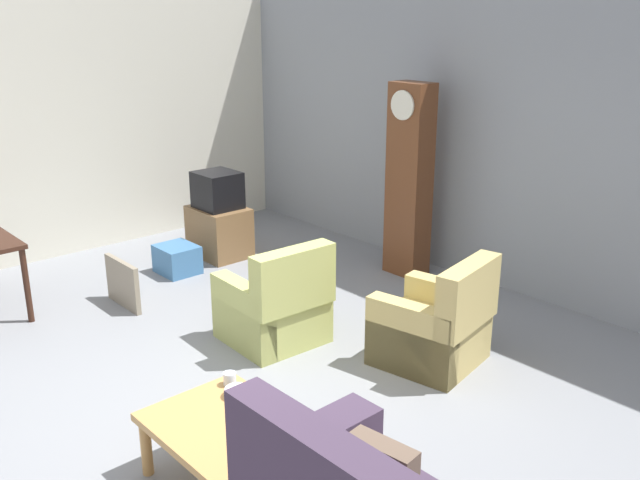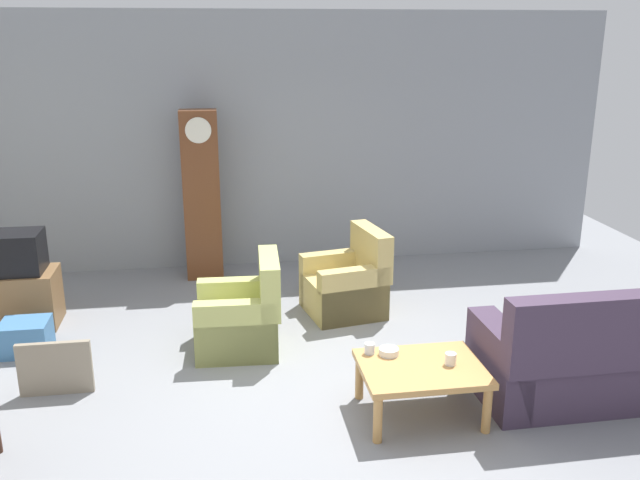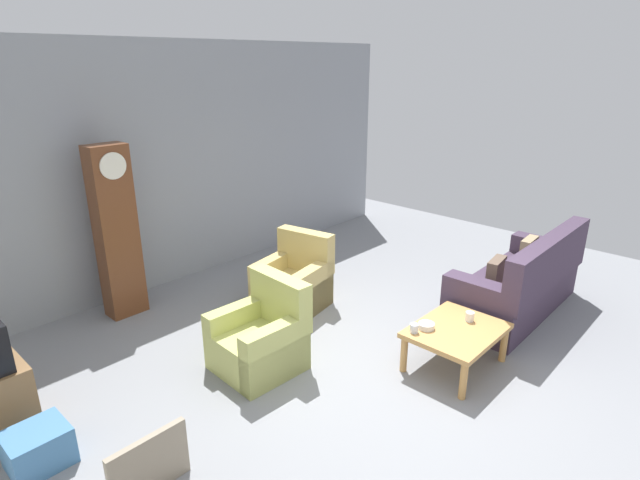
% 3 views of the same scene
% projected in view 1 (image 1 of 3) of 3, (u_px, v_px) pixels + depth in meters
% --- Properties ---
extents(ground_plane, '(10.40, 10.40, 0.00)m').
position_uv_depth(ground_plane, '(229.00, 415.00, 5.03)').
color(ground_plane, gray).
extents(garage_door_wall, '(8.40, 0.16, 3.20)m').
position_uv_depth(garage_door_wall, '(528.00, 136.00, 6.80)').
color(garage_door_wall, gray).
rests_on(garage_door_wall, ground_plane).
extents(pegboard_wall_left, '(0.12, 6.40, 2.88)m').
position_uv_depth(pegboard_wall_left, '(37.00, 134.00, 7.80)').
color(pegboard_wall_left, silver).
rests_on(pegboard_wall_left, ground_plane).
extents(armchair_olive_near, '(0.83, 0.80, 0.92)m').
position_uv_depth(armchair_olive_near, '(275.00, 309.00, 6.05)').
color(armchair_olive_near, '#B7BC66').
rests_on(armchair_olive_near, ground_plane).
extents(armchair_olive_far, '(0.92, 0.89, 0.92)m').
position_uv_depth(armchair_olive_far, '(435.00, 328.00, 5.69)').
color(armchair_olive_far, tan).
rests_on(armchair_olive_far, ground_plane).
extents(coffee_table_wood, '(0.96, 0.76, 0.43)m').
position_uv_depth(coffee_table_wood, '(227.00, 432.00, 4.19)').
color(coffee_table_wood, tan).
rests_on(coffee_table_wood, ground_plane).
extents(grandfather_clock, '(0.44, 0.30, 2.07)m').
position_uv_depth(grandfather_clock, '(409.00, 181.00, 7.41)').
color(grandfather_clock, brown).
rests_on(grandfather_clock, ground_plane).
extents(tv_stand_cabinet, '(0.68, 0.52, 0.58)m').
position_uv_depth(tv_stand_cabinet, '(219.00, 232.00, 8.19)').
color(tv_stand_cabinet, brown).
rests_on(tv_stand_cabinet, ground_plane).
extents(tv_crt, '(0.48, 0.44, 0.42)m').
position_uv_depth(tv_crt, '(217.00, 190.00, 8.03)').
color(tv_crt, black).
rests_on(tv_crt, tv_stand_cabinet).
extents(framed_picture_leaning, '(0.60, 0.05, 0.47)m').
position_uv_depth(framed_picture_leaning, '(123.00, 284.00, 6.80)').
color(framed_picture_leaning, gray).
rests_on(framed_picture_leaning, ground_plane).
extents(storage_box_blue, '(0.44, 0.38, 0.31)m').
position_uv_depth(storage_box_blue, '(177.00, 259.00, 7.69)').
color(storage_box_blue, teal).
rests_on(storage_box_blue, ground_plane).
extents(cup_white_porcelain, '(0.09, 0.09, 0.10)m').
position_uv_depth(cup_white_porcelain, '(247.00, 433.00, 3.98)').
color(cup_white_porcelain, white).
rests_on(cup_white_porcelain, coffee_table_wood).
extents(cup_blue_rimmed, '(0.08, 0.08, 0.09)m').
position_uv_depth(cup_blue_rimmed, '(230.00, 379.00, 4.58)').
color(cup_blue_rimmed, silver).
rests_on(cup_blue_rimmed, coffee_table_wood).
extents(bowl_white_stacked, '(0.16, 0.16, 0.06)m').
position_uv_depth(bowl_white_stacked, '(237.00, 392.00, 4.45)').
color(bowl_white_stacked, white).
rests_on(bowl_white_stacked, coffee_table_wood).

